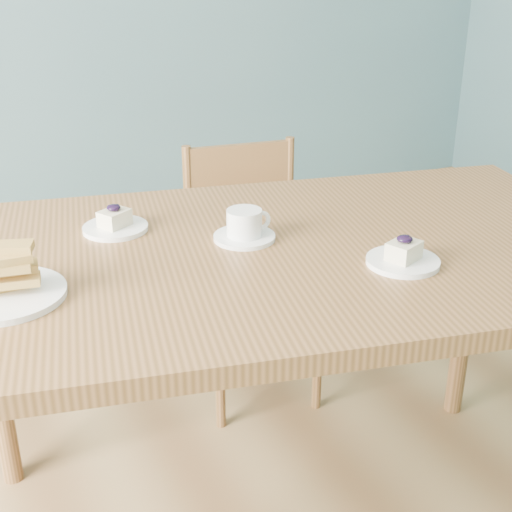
# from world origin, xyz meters

# --- Properties ---
(dining_table) EXTENTS (1.67, 1.18, 0.81)m
(dining_table) POSITION_xyz_m (-0.07, 0.17, 0.73)
(dining_table) COLOR brown
(dining_table) RESTS_ON ground
(dining_chair) EXTENTS (0.43, 0.41, 0.83)m
(dining_chair) POSITION_xyz_m (0.16, 0.81, 0.43)
(dining_chair) COLOR brown
(dining_chair) RESTS_ON ground
(cheesecake_plate_near) EXTENTS (0.15, 0.15, 0.06)m
(cheesecake_plate_near) POSITION_xyz_m (0.10, -0.02, 0.83)
(cheesecake_plate_near) COLOR white
(cheesecake_plate_near) RESTS_ON dining_table
(cheesecake_plate_far) EXTENTS (0.15, 0.15, 0.06)m
(cheesecake_plate_far) POSITION_xyz_m (-0.38, 0.42, 0.83)
(cheesecake_plate_far) COLOR white
(cheesecake_plate_far) RESTS_ON dining_table
(coffee_cup) EXTENTS (0.14, 0.14, 0.07)m
(coffee_cup) POSITION_xyz_m (-0.13, 0.25, 0.84)
(coffee_cup) COLOR white
(coffee_cup) RESTS_ON dining_table
(biscotti_plate) EXTENTS (0.23, 0.23, 0.11)m
(biscotti_plate) POSITION_xyz_m (-0.65, 0.19, 0.85)
(biscotti_plate) COLOR white
(biscotti_plate) RESTS_ON dining_table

